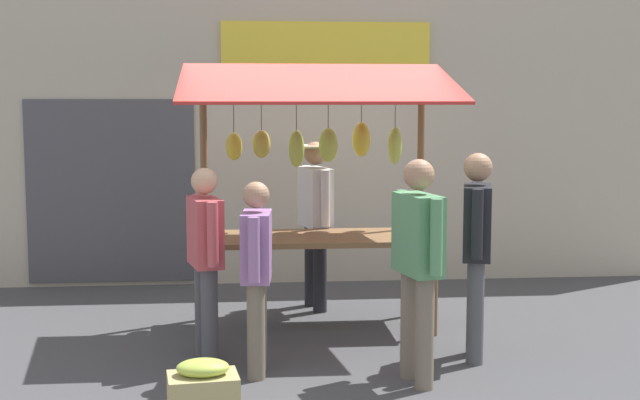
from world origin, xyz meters
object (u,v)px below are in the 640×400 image
Objects in this scene: vendor_with_sunhat at (315,210)px; shopper_in_grey_tee at (418,254)px; shopper_with_ponytail at (257,266)px; shopper_with_shopping_bag at (205,250)px; market_stall at (318,163)px; shopper_in_striped_shirt at (477,240)px; produce_crate_near at (203,391)px.

vendor_with_sunhat is 1.01× the size of shopper_in_grey_tee.
shopper_with_ponytail is (0.64, 2.12, -0.16)m from vendor_with_sunhat.
shopper_with_ponytail is at bearing -150.34° from shopper_with_shopping_bag.
market_stall reaches higher than shopper_with_ponytail.
vendor_with_sunhat is 1.13× the size of shopper_with_ponytail.
shopper_in_striped_shirt is (-2.22, 0.19, 0.09)m from shopper_with_shopping_bag.
shopper_in_striped_shirt is 2.61m from produce_crate_near.
vendor_with_sunhat is 1.00× the size of shopper_in_striped_shirt.
produce_crate_near is (1.59, 0.59, -0.81)m from shopper_in_grey_tee.
shopper_in_grey_tee is at bearing 148.38° from shopper_in_striped_shirt.
shopper_in_grey_tee is at bearing 108.65° from market_stall.
shopper_in_grey_tee reaches higher than shopper_with_shopping_bag.
shopper_with_shopping_bag is (1.61, -0.77, -0.08)m from shopper_in_grey_tee.
shopper_with_ponytail is 1.21m from produce_crate_near.
shopper_with_shopping_bag is at bearing 44.16° from market_stall.
shopper_in_striped_shirt is at bearing -152.06° from produce_crate_near.
shopper_in_grey_tee is (-0.56, 2.46, -0.03)m from vendor_with_sunhat.
shopper_in_grey_tee is at bearing -100.60° from shopper_with_ponytail.
vendor_with_sunhat is at bearing -11.81° from shopper_with_ponytail.
market_stall is at bearing -16.17° from vendor_with_sunhat.
shopper_in_striped_shirt is (-1.17, 1.88, -0.02)m from vendor_with_sunhat.
market_stall is 1.57× the size of shopper_with_shopping_bag.
market_stall is 4.89× the size of produce_crate_near.
vendor_with_sunhat reaches higher than shopper_with_ponytail.
shopper_in_grey_tee is at bearing -0.57° from vendor_with_sunhat.
shopper_in_striped_shirt reaches higher than shopper_with_ponytail.
shopper_in_striped_shirt reaches higher than shopper_with_shopping_bag.
shopper_with_shopping_bag is at bearing 51.91° from shopper_in_grey_tee.
vendor_with_sunhat reaches higher than shopper_in_striped_shirt.
shopper_in_grey_tee is at bearing -159.74° from produce_crate_near.
shopper_with_ponytail is 0.95× the size of shopper_with_shopping_bag.
shopper_in_grey_tee is 1.07× the size of shopper_with_shopping_bag.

